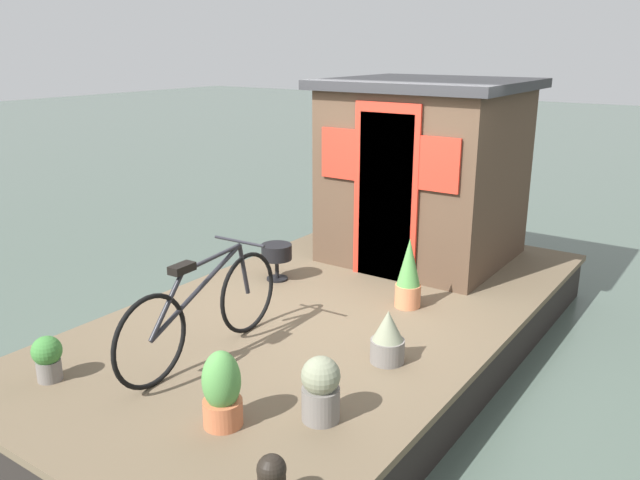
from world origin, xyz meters
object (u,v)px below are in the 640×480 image
at_px(bicycle, 203,310).
at_px(potted_plant_basil, 321,389).
at_px(potted_plant_ivy, 388,338).
at_px(potted_plant_rosemary, 409,274).
at_px(potted_plant_fern, 222,391).
at_px(potted_plant_geranium, 48,357).
at_px(mooring_bollard, 272,478).
at_px(houseboat_cabin, 424,170).
at_px(charcoal_grill, 277,254).

height_order(bicycle, potted_plant_basil, bicycle).
relative_size(potted_plant_basil, potted_plant_ivy, 1.05).
xyz_separation_m(potted_plant_rosemary, potted_plant_fern, (-2.41, 0.07, -0.07)).
bearing_deg(potted_plant_geranium, mooring_bollard, -92.81).
height_order(bicycle, potted_plant_rosemary, bicycle).
height_order(potted_plant_fern, potted_plant_ivy, potted_plant_fern).
relative_size(houseboat_cabin, potted_plant_fern, 3.96).
bearing_deg(potted_plant_fern, potted_plant_rosemary, -1.62).
relative_size(potted_plant_geranium, potted_plant_ivy, 0.81).
distance_m(bicycle, charcoal_grill, 1.76).
bearing_deg(potted_plant_geranium, bicycle, -35.80).
bearing_deg(potted_plant_fern, potted_plant_geranium, 101.58).
height_order(potted_plant_ivy, charcoal_grill, potted_plant_ivy).
distance_m(potted_plant_basil, mooring_bollard, 0.84).
bearing_deg(potted_plant_rosemary, houseboat_cabin, 21.75).
relative_size(potted_plant_rosemary, potted_plant_ivy, 1.57).
bearing_deg(houseboat_cabin, mooring_bollard, -163.92).
distance_m(potted_plant_rosemary, potted_plant_fern, 2.41).
distance_m(potted_plant_geranium, mooring_bollard, 2.15).
height_order(bicycle, potted_plant_geranium, bicycle).
bearing_deg(charcoal_grill, potted_plant_ivy, -117.13).
xyz_separation_m(houseboat_cabin, potted_plant_rosemary, (-1.41, -0.56, -0.69)).
distance_m(houseboat_cabin, potted_plant_fern, 3.93).
distance_m(potted_plant_basil, charcoal_grill, 2.63).
relative_size(houseboat_cabin, potted_plant_ivy, 4.86).
bearing_deg(potted_plant_geranium, charcoal_grill, -1.33).
xyz_separation_m(potted_plant_geranium, potted_plant_fern, (0.29, -1.43, 0.06)).
distance_m(potted_plant_ivy, charcoal_grill, 2.04).
xyz_separation_m(houseboat_cabin, potted_plant_geranium, (-4.12, 0.93, -0.82)).
bearing_deg(potted_plant_basil, mooring_bollard, -163.07).
distance_m(charcoal_grill, mooring_bollard, 3.40).
height_order(potted_plant_basil, charcoal_grill, potted_plant_basil).
xyz_separation_m(potted_plant_geranium, charcoal_grill, (2.57, -0.06, 0.10)).
relative_size(potted_plant_fern, potted_plant_ivy, 1.23).
relative_size(bicycle, potted_plant_fern, 3.46).
bearing_deg(charcoal_grill, potted_plant_fern, -148.99).
distance_m(potted_plant_fern, mooring_bollard, 0.83).
xyz_separation_m(potted_plant_rosemary, potted_plant_geranium, (-2.70, 1.50, -0.13)).
relative_size(potted_plant_geranium, charcoal_grill, 0.89).
xyz_separation_m(bicycle, potted_plant_ivy, (0.73, -1.21, -0.19)).
height_order(potted_plant_rosemary, potted_plant_geranium, potted_plant_rosemary).
bearing_deg(bicycle, charcoal_grill, 19.97).
height_order(potted_plant_rosemary, mooring_bollard, potted_plant_rosemary).
bearing_deg(potted_plant_geranium, potted_plant_fern, -78.42).
bearing_deg(potted_plant_fern, houseboat_cabin, 7.38).
bearing_deg(potted_plant_ivy, mooring_bollard, -170.94).
bearing_deg(charcoal_grill, bicycle, -160.03).
distance_m(potted_plant_basil, potted_plant_rosemary, 2.05).
distance_m(houseboat_cabin, potted_plant_rosemary, 1.67).
relative_size(potted_plant_basil, mooring_bollard, 1.51).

